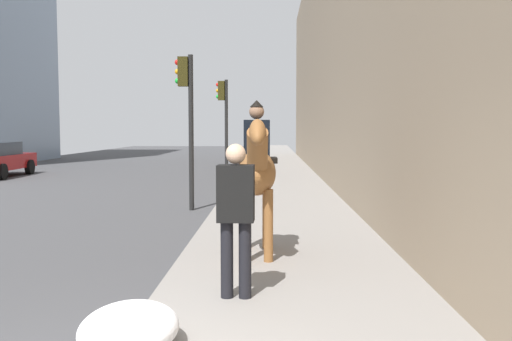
# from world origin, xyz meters

# --- Properties ---
(mounted_horse_near) EXTENTS (2.15, 0.62, 2.28)m
(mounted_horse_near) POSITION_xyz_m (4.31, -1.14, 1.38)
(mounted_horse_near) COLOR brown
(mounted_horse_near) RESTS_ON sidewalk_slab
(pedestrian_greeting) EXTENTS (0.27, 0.41, 1.70)m
(pedestrian_greeting) POSITION_xyz_m (2.27, -0.96, 1.10)
(pedestrian_greeting) COLOR black
(pedestrian_greeting) RESTS_ON sidewalk_slab
(traffic_light_near_curb) EXTENTS (0.20, 0.44, 3.75)m
(traffic_light_near_curb) POSITION_xyz_m (9.67, 0.67, 2.52)
(traffic_light_near_curb) COLOR black
(traffic_light_near_curb) RESTS_ON ground
(traffic_light_far_curb) EXTENTS (0.20, 0.44, 3.78)m
(traffic_light_far_curb) POSITION_xyz_m (16.88, 0.39, 2.54)
(traffic_light_far_curb) COLOR black
(traffic_light_far_curb) RESTS_ON ground
(snow_pile_near) EXTENTS (1.08, 0.83, 0.37)m
(snow_pile_near) POSITION_xyz_m (0.78, -0.15, 0.31)
(snow_pile_near) COLOR white
(snow_pile_near) RESTS_ON sidewalk_slab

